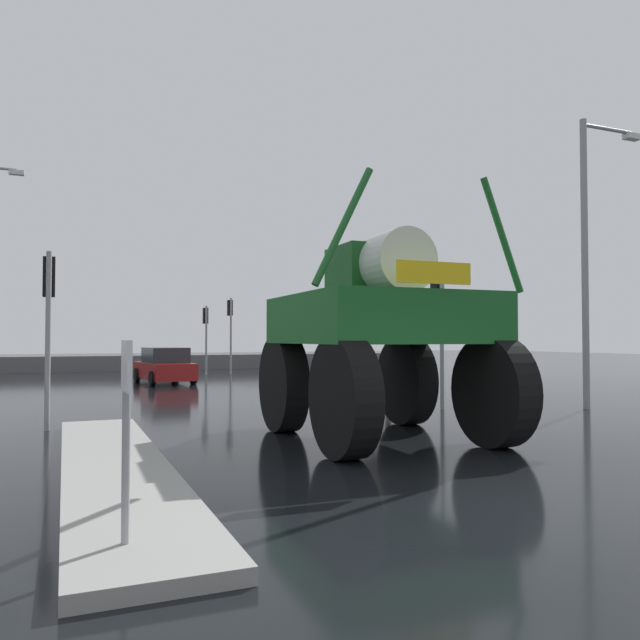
{
  "coord_description": "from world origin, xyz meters",
  "views": [
    {
      "loc": [
        -5.18,
        -5.54,
        1.9
      ],
      "look_at": [
        -0.03,
        6.81,
        2.31
      ],
      "focal_mm": 34.51,
      "sensor_mm": 36.0,
      "label": 1
    }
  ],
  "objects_px": {
    "sedan_ahead": "(165,366)",
    "traffic_signal_near_right": "(438,304)",
    "traffic_signal_far_left": "(230,319)",
    "streetlight_near_right": "(590,246)",
    "traffic_signal_far_right": "(206,324)",
    "oversize_sprayer": "(380,333)",
    "lane_arrow_sign": "(126,403)",
    "traffic_signal_near_left": "(49,300)",
    "bare_tree_right": "(388,271)"
  },
  "relations": [
    {
      "from": "sedan_ahead",
      "to": "traffic_signal_far_right",
      "type": "height_order",
      "value": "traffic_signal_far_right"
    },
    {
      "from": "oversize_sprayer",
      "to": "bare_tree_right",
      "type": "xyz_separation_m",
      "value": [
        9.62,
        17.09,
        3.34
      ]
    },
    {
      "from": "traffic_signal_near_right",
      "to": "bare_tree_right",
      "type": "bearing_deg",
      "value": 66.45
    },
    {
      "from": "sedan_ahead",
      "to": "traffic_signal_far_right",
      "type": "distance_m",
      "value": 6.53
    },
    {
      "from": "oversize_sprayer",
      "to": "traffic_signal_near_left",
      "type": "relative_size",
      "value": 1.37
    },
    {
      "from": "lane_arrow_sign",
      "to": "traffic_signal_near_left",
      "type": "height_order",
      "value": "traffic_signal_near_left"
    },
    {
      "from": "lane_arrow_sign",
      "to": "bare_tree_right",
      "type": "distance_m",
      "value": 26.68
    },
    {
      "from": "traffic_signal_near_right",
      "to": "bare_tree_right",
      "type": "distance_m",
      "value": 14.77
    },
    {
      "from": "traffic_signal_near_left",
      "to": "bare_tree_right",
      "type": "height_order",
      "value": "bare_tree_right"
    },
    {
      "from": "sedan_ahead",
      "to": "traffic_signal_far_left",
      "type": "distance_m",
      "value": 7.31
    },
    {
      "from": "traffic_signal_near_left",
      "to": "bare_tree_right",
      "type": "xyz_separation_m",
      "value": [
        15.5,
        13.34,
        2.63
      ]
    },
    {
      "from": "traffic_signal_far_left",
      "to": "streetlight_near_right",
      "type": "distance_m",
      "value": 20.45
    },
    {
      "from": "oversize_sprayer",
      "to": "traffic_signal_near_left",
      "type": "height_order",
      "value": "oversize_sprayer"
    },
    {
      "from": "oversize_sprayer",
      "to": "streetlight_near_right",
      "type": "distance_m",
      "value": 8.37
    },
    {
      "from": "oversize_sprayer",
      "to": "traffic_signal_near_right",
      "type": "bearing_deg",
      "value": -44.22
    },
    {
      "from": "sedan_ahead",
      "to": "traffic_signal_near_right",
      "type": "distance_m",
      "value": 14.02
    },
    {
      "from": "traffic_signal_near_left",
      "to": "streetlight_near_right",
      "type": "distance_m",
      "value": 13.76
    },
    {
      "from": "traffic_signal_near_right",
      "to": "lane_arrow_sign",
      "type": "bearing_deg",
      "value": -136.0
    },
    {
      "from": "streetlight_near_right",
      "to": "oversize_sprayer",
      "type": "bearing_deg",
      "value": -163.79
    },
    {
      "from": "traffic_signal_near_right",
      "to": "streetlight_near_right",
      "type": "bearing_deg",
      "value": -21.31
    },
    {
      "from": "lane_arrow_sign",
      "to": "oversize_sprayer",
      "type": "distance_m",
      "value": 7.02
    },
    {
      "from": "oversize_sprayer",
      "to": "traffic_signal_far_right",
      "type": "height_order",
      "value": "oversize_sprayer"
    },
    {
      "from": "streetlight_near_right",
      "to": "sedan_ahead",
      "type": "bearing_deg",
      "value": 122.93
    },
    {
      "from": "traffic_signal_far_left",
      "to": "streetlight_near_right",
      "type": "bearing_deg",
      "value": -75.83
    },
    {
      "from": "lane_arrow_sign",
      "to": "sedan_ahead",
      "type": "distance_m",
      "value": 21.64
    },
    {
      "from": "traffic_signal_near_right",
      "to": "bare_tree_right",
      "type": "xyz_separation_m",
      "value": [
        5.82,
        13.34,
        2.49
      ]
    },
    {
      "from": "sedan_ahead",
      "to": "traffic_signal_far_left",
      "type": "bearing_deg",
      "value": -44.36
    },
    {
      "from": "bare_tree_right",
      "to": "lane_arrow_sign",
      "type": "bearing_deg",
      "value": -123.84
    },
    {
      "from": "traffic_signal_near_left",
      "to": "traffic_signal_far_right",
      "type": "bearing_deg",
      "value": 68.37
    },
    {
      "from": "lane_arrow_sign",
      "to": "oversize_sprayer",
      "type": "bearing_deg",
      "value": 43.55
    },
    {
      "from": "oversize_sprayer",
      "to": "traffic_signal_far_right",
      "type": "distance_m",
      "value": 22.07
    },
    {
      "from": "streetlight_near_right",
      "to": "bare_tree_right",
      "type": "xyz_separation_m",
      "value": [
        1.93,
        14.86,
        0.91
      ]
    },
    {
      "from": "traffic_signal_near_left",
      "to": "traffic_signal_far_left",
      "type": "distance_m",
      "value": 20.18
    },
    {
      "from": "traffic_signal_near_left",
      "to": "bare_tree_right",
      "type": "relative_size",
      "value": 0.53
    },
    {
      "from": "streetlight_near_right",
      "to": "lane_arrow_sign",
      "type": "bearing_deg",
      "value": -151.06
    },
    {
      "from": "traffic_signal_far_right",
      "to": "oversize_sprayer",
      "type": "bearing_deg",
      "value": -93.55
    },
    {
      "from": "lane_arrow_sign",
      "to": "bare_tree_right",
      "type": "bearing_deg",
      "value": 56.16
    },
    {
      "from": "traffic_signal_near_left",
      "to": "traffic_signal_far_left",
      "type": "bearing_deg",
      "value": 64.86
    },
    {
      "from": "oversize_sprayer",
      "to": "streetlight_near_right",
      "type": "xyz_separation_m",
      "value": [
        7.69,
        2.23,
        2.43
      ]
    },
    {
      "from": "oversize_sprayer",
      "to": "streetlight_near_right",
      "type": "bearing_deg",
      "value": -72.59
    },
    {
      "from": "traffic_signal_near_right",
      "to": "traffic_signal_far_right",
      "type": "height_order",
      "value": "traffic_signal_near_right"
    },
    {
      "from": "traffic_signal_far_left",
      "to": "bare_tree_right",
      "type": "distance_m",
      "value": 8.82
    },
    {
      "from": "lane_arrow_sign",
      "to": "traffic_signal_near_left",
      "type": "distance_m",
      "value": 8.72
    },
    {
      "from": "sedan_ahead",
      "to": "traffic_signal_near_right",
      "type": "relative_size",
      "value": 1.09
    },
    {
      "from": "traffic_signal_near_right",
      "to": "streetlight_near_right",
      "type": "xyz_separation_m",
      "value": [
        3.88,
        -1.51,
        1.59
      ]
    },
    {
      "from": "traffic_signal_far_right",
      "to": "lane_arrow_sign",
      "type": "bearing_deg",
      "value": -103.48
    },
    {
      "from": "sedan_ahead",
      "to": "traffic_signal_far_right",
      "type": "xyz_separation_m",
      "value": [
        2.94,
        5.5,
        1.94
      ]
    },
    {
      "from": "sedan_ahead",
      "to": "traffic_signal_near_right",
      "type": "height_order",
      "value": "traffic_signal_near_right"
    },
    {
      "from": "sedan_ahead",
      "to": "streetlight_near_right",
      "type": "distance_m",
      "value": 17.43
    },
    {
      "from": "lane_arrow_sign",
      "to": "traffic_signal_far_left",
      "type": "relative_size",
      "value": 0.43
    }
  ]
}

